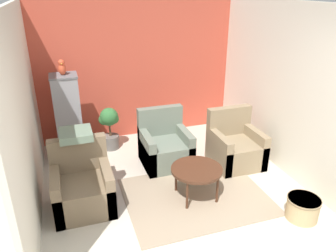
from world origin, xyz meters
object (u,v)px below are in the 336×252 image
(armchair_middle, at_px, (165,147))
(potted_plant, at_px, (110,125))
(armchair_right, at_px, (235,147))
(parrot, at_px, (62,68))
(birdcage, at_px, (69,120))
(coffee_table, at_px, (197,171))
(wicker_basket, at_px, (303,207))
(armchair_left, at_px, (83,188))

(armchair_middle, distance_m, potted_plant, 1.15)
(armchair_right, xyz_separation_m, parrot, (-2.55, 1.12, 1.27))
(birdcage, relative_size, potted_plant, 1.86)
(armchair_middle, distance_m, birdcage, 1.68)
(coffee_table, height_order, armchair_right, armchair_right)
(armchair_right, distance_m, armchair_middle, 1.16)
(armchair_middle, xyz_separation_m, parrot, (-1.45, 0.76, 1.27))
(birdcage, xyz_separation_m, wicker_basket, (2.69, -2.65, -0.52))
(armchair_left, bearing_deg, coffee_table, -10.37)
(armchair_right, bearing_deg, wicker_basket, -84.78)
(birdcage, height_order, parrot, parrot)
(armchair_left, relative_size, potted_plant, 1.16)
(coffee_table, xyz_separation_m, potted_plant, (-0.90, 1.88, 0.03))
(parrot, bearing_deg, armchair_right, -23.70)
(armchair_right, xyz_separation_m, armchair_middle, (-1.10, 0.36, 0.00))
(armchair_left, height_order, birdcage, birdcage)
(coffee_table, bearing_deg, birdcage, 131.22)
(parrot, bearing_deg, birdcage, -90.00)
(armchair_right, bearing_deg, potted_plant, 147.44)
(potted_plant, bearing_deg, armchair_right, -32.56)
(potted_plant, bearing_deg, birdcage, -173.49)
(armchair_middle, distance_m, parrot, 2.08)
(armchair_middle, xyz_separation_m, wicker_basket, (1.24, -1.89, -0.13))
(armchair_middle, relative_size, potted_plant, 1.16)
(birdcage, bearing_deg, parrot, 90.00)
(armchair_right, bearing_deg, armchair_left, -170.85)
(potted_plant, height_order, wicker_basket, potted_plant)
(armchair_left, height_order, wicker_basket, armchair_left)
(birdcage, bearing_deg, armchair_right, -23.66)
(potted_plant, distance_m, wicker_basket, 3.40)
(potted_plant, bearing_deg, armchair_left, -111.20)
(armchair_right, xyz_separation_m, potted_plant, (-1.87, 1.20, 0.16))
(armchair_right, distance_m, wicker_basket, 1.54)
(birdcage, xyz_separation_m, potted_plant, (0.68, 0.08, -0.23))
(armchair_right, height_order, wicker_basket, armchair_right)
(armchair_left, distance_m, parrot, 1.99)
(armchair_middle, bearing_deg, wicker_basket, -56.76)
(wicker_basket, bearing_deg, birdcage, 135.49)
(parrot, bearing_deg, armchair_left, -87.75)
(armchair_left, height_order, potted_plant, armchair_left)
(parrot, bearing_deg, coffee_table, -48.81)
(armchair_left, relative_size, parrot, 3.59)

